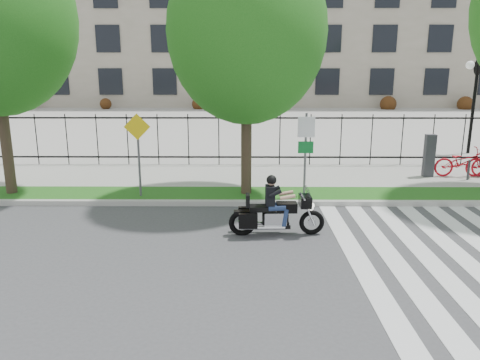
{
  "coord_description": "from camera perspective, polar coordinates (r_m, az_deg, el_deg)",
  "views": [
    {
      "loc": [
        -0.24,
        -9.02,
        4.01
      ],
      "look_at": [
        -0.32,
        3.0,
        1.04
      ],
      "focal_mm": 35.0,
      "sensor_mm": 36.0,
      "label": 1
    }
  ],
  "objects": [
    {
      "name": "ground",
      "position": [
        9.88,
        1.77,
        -10.09
      ],
      "size": [
        120.0,
        120.0,
        0.0
      ],
      "primitive_type": "plane",
      "color": "#3F3E41",
      "rests_on": "ground"
    },
    {
      "name": "curb",
      "position": [
        13.7,
        1.38,
        -2.82
      ],
      "size": [
        60.0,
        0.2,
        0.15
      ],
      "primitive_type": "cube",
      "color": "#A9A89F",
      "rests_on": "ground"
    },
    {
      "name": "grass_verge",
      "position": [
        14.52,
        1.32,
        -1.86
      ],
      "size": [
        60.0,
        1.5,
        0.15
      ],
      "primitive_type": "cube",
      "color": "#1C5014",
      "rests_on": "ground"
    },
    {
      "name": "sidewalk",
      "position": [
        16.94,
        1.19,
        0.43
      ],
      "size": [
        60.0,
        3.5,
        0.15
      ],
      "primitive_type": "cube",
      "color": "#A3A098",
      "rests_on": "ground"
    },
    {
      "name": "plaza",
      "position": [
        34.25,
        0.8,
        7.23
      ],
      "size": [
        80.0,
        34.0,
        0.1
      ],
      "primitive_type": "cube",
      "color": "#A3A098",
      "rests_on": "ground"
    },
    {
      "name": "iron_fence",
      "position": [
        18.45,
        1.14,
        4.95
      ],
      "size": [
        30.0,
        0.06,
        2.0
      ],
      "primitive_type": null,
      "color": "black",
      "rests_on": "sidewalk"
    },
    {
      "name": "office_building",
      "position": [
        54.27,
        0.69,
        20.17
      ],
      "size": [
        60.0,
        21.9,
        20.15
      ],
      "color": "gray",
      "rests_on": "ground"
    },
    {
      "name": "lamp_post_right",
      "position": [
        23.4,
        26.83,
        10.44
      ],
      "size": [
        1.06,
        0.7,
        4.25
      ],
      "color": "black",
      "rests_on": "ground"
    },
    {
      "name": "street_tree_1",
      "position": [
        14.0,
        0.82,
        17.6
      ],
      "size": [
        4.6,
        4.6,
        7.43
      ],
      "color": "#362A1D",
      "rests_on": "grass_verge"
    },
    {
      "name": "sign_pole_regulatory",
      "position": [
        13.91,
        8.01,
        4.34
      ],
      "size": [
        0.5,
        0.09,
        2.5
      ],
      "color": "#59595B",
      "rests_on": "grass_verge"
    },
    {
      "name": "sign_pole_warning",
      "position": [
        14.14,
        -12.32,
        4.32
      ],
      "size": [
        0.78,
        0.09,
        2.49
      ],
      "color": "#59595B",
      "rests_on": "grass_verge"
    },
    {
      "name": "motorcycle_rider",
      "position": [
        11.27,
        4.45,
        -3.81
      ],
      "size": [
        2.32,
        0.69,
        1.79
      ],
      "color": "black",
      "rests_on": "ground"
    }
  ]
}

